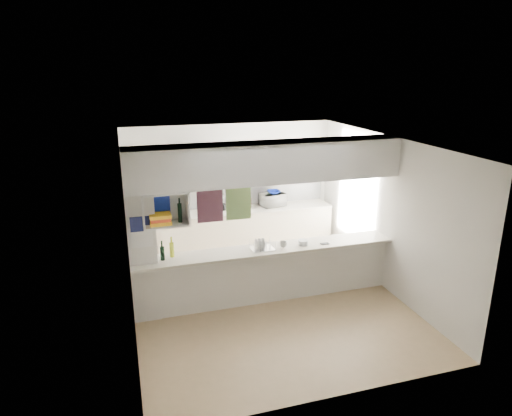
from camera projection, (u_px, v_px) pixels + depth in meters
name	position (u px, v px, depth m)	size (l,w,h in m)	color
floor	(267.00, 300.00, 7.47)	(4.80, 4.80, 0.00)	#A2865E
ceiling	(268.00, 142.00, 6.70)	(4.80, 4.80, 0.00)	white
wall_back	(230.00, 188.00, 9.28)	(4.20, 4.20, 0.00)	silver
wall_left	(127.00, 240.00, 6.50)	(4.80, 4.80, 0.00)	silver
wall_right	(386.00, 213.00, 7.66)	(4.80, 4.80, 0.00)	silver
servery_partition	(257.00, 204.00, 6.93)	(4.20, 0.50, 2.60)	silver
cubby_shelf	(164.00, 210.00, 6.47)	(0.65, 0.35, 0.50)	white
kitchen_run	(242.00, 213.00, 9.22)	(3.60, 0.63, 2.24)	beige
microwave	(273.00, 200.00, 9.34)	(0.48, 0.33, 0.27)	white
bowl	(274.00, 192.00, 9.28)	(0.26, 0.26, 0.06)	navy
dish_rack	(262.00, 245.00, 7.13)	(0.37, 0.29, 0.19)	silver
cup	(283.00, 244.00, 7.19)	(0.12, 0.12, 0.10)	white
wine_bottles	(167.00, 251.00, 6.78)	(0.22, 0.15, 0.32)	black
plastic_tubs	(304.00, 243.00, 7.33)	(0.50, 0.18, 0.08)	silver
utensil_jar	(223.00, 207.00, 9.08)	(0.09, 0.09, 0.13)	black
knife_block	(249.00, 203.00, 9.24)	(0.10, 0.08, 0.21)	brown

